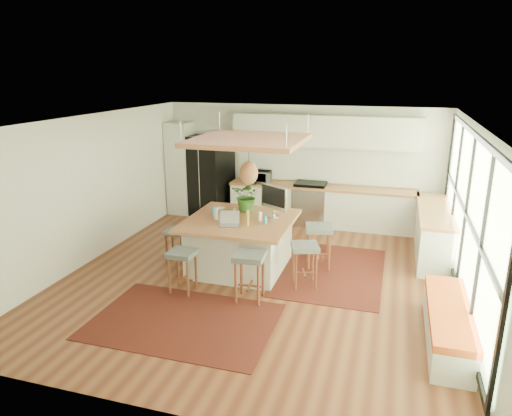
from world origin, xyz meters
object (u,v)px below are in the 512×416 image
(laptop, at_px, (229,219))
(stool_left_side, at_px, (177,244))
(microwave, at_px, (260,175))
(fridge, at_px, (210,179))
(stool_right_back, at_px, (318,249))
(stool_near_right, at_px, (250,279))
(island_plant, at_px, (247,199))
(island, at_px, (240,244))
(stool_near_left, at_px, (183,271))
(monitor, at_px, (274,203))
(stool_right_front, at_px, (304,266))

(laptop, bearing_deg, stool_left_side, 152.78)
(stool_left_side, bearing_deg, microwave, 75.41)
(fridge, relative_size, stool_right_back, 2.46)
(stool_near_right, distance_m, island_plant, 1.92)
(island_plant, bearing_deg, laptop, -92.65)
(island, relative_size, island_plant, 3.09)
(stool_near_left, xyz_separation_m, monitor, (1.12, 1.49, 0.83))
(stool_left_side, bearing_deg, monitor, 12.79)
(stool_right_back, bearing_deg, laptop, -148.89)
(island_plant, bearing_deg, stool_right_back, -2.48)
(stool_near_right, relative_size, microwave, 1.56)
(island, relative_size, laptop, 5.25)
(monitor, relative_size, island_plant, 1.05)
(stool_right_back, relative_size, monitor, 1.26)
(fridge, height_order, monitor, fridge)
(stool_left_side, xyz_separation_m, laptop, (1.16, -0.32, 0.70))
(stool_left_side, bearing_deg, island_plant, 26.08)
(microwave, bearing_deg, island_plant, -78.27)
(laptop, xyz_separation_m, island_plant, (0.04, 0.91, 0.11))
(microwave, relative_size, island_plant, 0.84)
(fridge, bearing_deg, stool_right_front, -30.14)
(stool_near_right, bearing_deg, monitor, 90.16)
(fridge, bearing_deg, stool_near_left, -56.90)
(fridge, xyz_separation_m, monitor, (2.26, -2.53, 0.26))
(monitor, bearing_deg, stool_right_back, 40.00)
(stool_near_right, bearing_deg, stool_right_back, 63.00)
(fridge, height_order, stool_near_left, fridge)
(stool_right_front, bearing_deg, stool_near_right, -133.48)
(stool_near_left, height_order, microwave, microwave)
(laptop, distance_m, microwave, 3.26)
(island, bearing_deg, microwave, 99.32)
(fridge, height_order, stool_left_side, fridge)
(fridge, height_order, stool_near_right, fridge)
(stool_right_back, bearing_deg, stool_left_side, -168.38)
(stool_left_side, bearing_deg, laptop, -15.58)
(stool_left_side, height_order, island_plant, island_plant)
(stool_left_side, height_order, laptop, laptop)
(stool_right_front, relative_size, stool_right_back, 0.92)
(stool_right_back, xyz_separation_m, stool_left_side, (-2.57, -0.53, 0.00))
(fridge, xyz_separation_m, stool_near_right, (2.26, -3.99, -0.57))
(laptop, height_order, microwave, microwave)
(fridge, distance_m, stool_right_front, 4.43)
(stool_near_right, height_order, island_plant, island_plant)
(stool_near_left, distance_m, monitor, 2.04)
(stool_right_front, relative_size, microwave, 1.46)
(microwave, bearing_deg, island, -79.70)
(island_plant, bearing_deg, stool_right_front, -34.98)
(monitor, bearing_deg, stool_left_side, -136.29)
(stool_near_right, distance_m, stool_left_side, 2.05)
(island, height_order, island_plant, island_plant)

